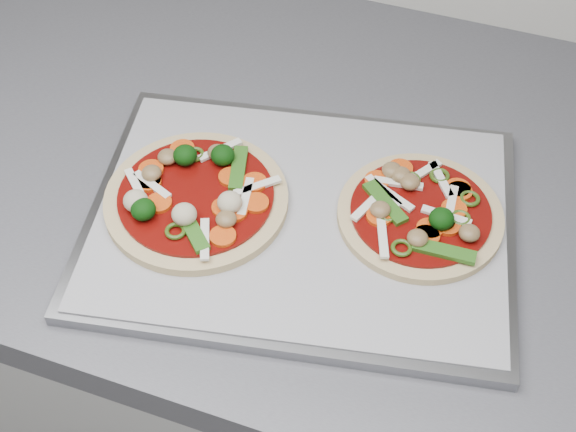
% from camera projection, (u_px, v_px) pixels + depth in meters
% --- Properties ---
extents(baking_tray, '(0.46, 0.37, 0.01)m').
position_uv_depth(baking_tray, '(301.00, 221.00, 0.78)').
color(baking_tray, gray).
rests_on(baking_tray, countertop).
extents(parchment, '(0.44, 0.35, 0.00)m').
position_uv_depth(parchment, '(301.00, 215.00, 0.77)').
color(parchment, '#A6A5AB').
rests_on(parchment, baking_tray).
extents(pizza_left, '(0.23, 0.23, 0.03)m').
position_uv_depth(pizza_left, '(195.00, 196.00, 0.78)').
color(pizza_left, tan).
rests_on(pizza_left, parchment).
extents(pizza_right, '(0.21, 0.21, 0.03)m').
position_uv_depth(pizza_right, '(420.00, 212.00, 0.77)').
color(pizza_right, tan).
rests_on(pizza_right, parchment).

